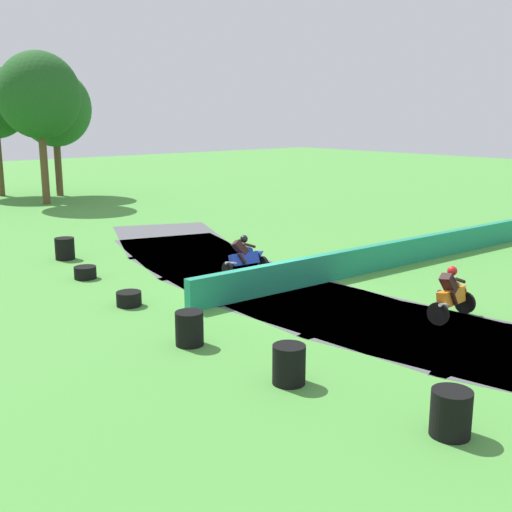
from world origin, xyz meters
The scene contains 14 objects.
ground_plane centered at (0.00, 0.00, 0.00)m, with size 120.00×120.00×0.00m, color #4C933D.
track_asphalt centered at (0.79, -0.03, 0.00)m, with size 7.98×27.03×0.01m.
safety_barrier centered at (4.87, -0.21, 0.45)m, with size 0.30×16.17×0.90m, color #1E8466.
motorcycle_lead_blue centered at (0.54, 2.19, 0.63)m, with size 1.71×0.94×1.42m.
motorcycle_chase_orange centered at (1.79, -4.81, 0.66)m, with size 1.68×0.79×1.42m.
tire_stack_near centered at (-3.03, 8.37, 0.40)m, with size 0.71×0.71×0.80m.
tire_stack_mid_a centered at (-3.73, 5.26, 0.20)m, with size 0.72×0.72×0.40m.
tire_stack_mid_b centered at (-4.14, 1.67, 0.20)m, with size 0.70×0.70×0.40m.
tire_stack_far centered at (-4.60, -1.98, 0.40)m, with size 0.66×0.66×0.80m.
tire_stack_extra_a centered at (-4.32, -5.05, 0.40)m, with size 0.67×0.67×0.80m.
tire_stack_extra_b centered at (-3.70, -8.33, 0.40)m, with size 0.69×0.69×0.80m.
traffic_cone centered at (5.39, -0.02, 0.22)m, with size 0.28×0.28×0.44m, color orange.
tree_far_right centered at (4.60, 26.31, 5.59)m, with size 4.65×4.65×8.06m.
tree_behind_barrier centered at (2.33, 23.00, 6.28)m, with size 4.74×4.74×8.79m.
Camera 1 is at (-12.46, -13.60, 5.27)m, focal length 44.39 mm.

